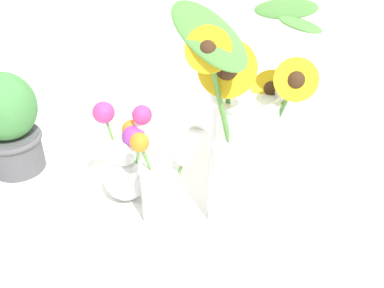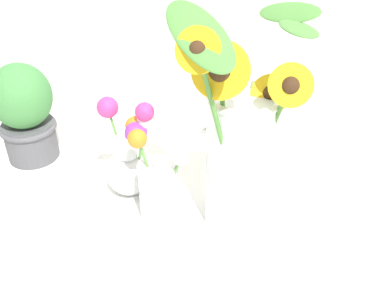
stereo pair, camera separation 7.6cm
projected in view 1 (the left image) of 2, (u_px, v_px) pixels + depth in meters
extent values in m
plane|color=silver|center=(168.00, 236.00, 0.79)|extent=(6.00, 6.00, 0.00)
cylinder|color=white|center=(192.00, 207.00, 0.84)|extent=(0.48, 0.48, 0.02)
cylinder|color=silver|center=(242.00, 162.00, 0.74)|extent=(0.11, 0.11, 0.24)
torus|color=silver|center=(247.00, 95.00, 0.67)|extent=(0.11, 0.11, 0.01)
cylinder|color=#4C8438|center=(262.00, 153.00, 0.74)|extent=(0.01, 0.04, 0.22)
cylinder|color=yellow|center=(271.00, 89.00, 0.69)|extent=(0.06, 0.05, 0.05)
sphere|color=#382314|center=(271.00, 89.00, 0.69)|extent=(0.03, 0.03, 0.03)
cylinder|color=#4C8438|center=(229.00, 140.00, 0.67)|extent=(0.06, 0.07, 0.30)
cylinder|color=yellow|center=(208.00, 50.00, 0.56)|extent=(0.07, 0.03, 0.07)
sphere|color=#382314|center=(208.00, 50.00, 0.56)|extent=(0.03, 0.03, 0.03)
cylinder|color=#4C8438|center=(268.00, 139.00, 0.71)|extent=(0.06, 0.06, 0.23)
cylinder|color=yellow|center=(296.00, 80.00, 0.61)|extent=(0.07, 0.03, 0.07)
sphere|color=#382314|center=(296.00, 80.00, 0.61)|extent=(0.03, 0.03, 0.03)
cylinder|color=#4C8438|center=(229.00, 137.00, 0.70)|extent=(0.01, 0.06, 0.25)
cylinder|color=yellow|center=(227.00, 68.00, 0.60)|extent=(0.08, 0.04, 0.08)
sphere|color=#382314|center=(227.00, 68.00, 0.60)|extent=(0.03, 0.03, 0.03)
ellipsoid|color=#477F38|center=(285.00, 9.00, 0.67)|extent=(0.11, 0.09, 0.04)
ellipsoid|color=#477F38|center=(208.00, 35.00, 0.56)|extent=(0.14, 0.12, 0.08)
ellipsoid|color=#477F38|center=(300.00, 24.00, 0.61)|extent=(0.08, 0.13, 0.04)
cylinder|color=white|center=(161.00, 195.00, 0.77)|extent=(0.07, 0.07, 0.11)
cylinder|color=#568E42|center=(152.00, 174.00, 0.74)|extent=(0.04, 0.01, 0.12)
sphere|color=orange|center=(140.00, 142.00, 0.71)|extent=(0.03, 0.03, 0.03)
cylinder|color=#568E42|center=(175.00, 185.00, 0.74)|extent=(0.04, 0.01, 0.11)
sphere|color=white|center=(185.00, 157.00, 0.71)|extent=(0.03, 0.03, 0.03)
cylinder|color=#568E42|center=(165.00, 191.00, 0.77)|extent=(0.01, 0.01, 0.08)
sphere|color=pink|center=(161.00, 173.00, 0.74)|extent=(0.03, 0.03, 0.03)
sphere|color=white|center=(126.00, 178.00, 0.83)|extent=(0.08, 0.08, 0.08)
cylinder|color=white|center=(123.00, 150.00, 0.79)|extent=(0.04, 0.04, 0.04)
cylinder|color=#568E42|center=(116.00, 149.00, 0.79)|extent=(0.04, 0.01, 0.14)
sphere|color=#C6337A|center=(104.00, 113.00, 0.76)|extent=(0.04, 0.04, 0.04)
cylinder|color=#568E42|center=(138.00, 154.00, 0.80)|extent=(0.02, 0.03, 0.12)
sphere|color=white|center=(143.00, 123.00, 0.78)|extent=(0.03, 0.03, 0.03)
cylinder|color=#568E42|center=(132.00, 148.00, 0.79)|extent=(0.04, 0.03, 0.12)
sphere|color=#C6337A|center=(142.00, 115.00, 0.76)|extent=(0.03, 0.03, 0.03)
cylinder|color=#568E42|center=(132.00, 159.00, 0.80)|extent=(0.01, 0.03, 0.10)
sphere|color=orange|center=(132.00, 130.00, 0.79)|extent=(0.04, 0.04, 0.04)
cylinder|color=#568E42|center=(130.00, 158.00, 0.81)|extent=(0.03, 0.02, 0.10)
sphere|color=purple|center=(134.00, 136.00, 0.78)|extent=(0.04, 0.04, 0.04)
cylinder|color=#4C4C51|center=(16.00, 151.00, 0.94)|extent=(0.11, 0.11, 0.09)
torus|color=#4C4C51|center=(12.00, 138.00, 0.92)|extent=(0.12, 0.12, 0.01)
ellipsoid|color=#3D7A3D|center=(4.00, 107.00, 0.88)|extent=(0.13, 0.13, 0.14)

